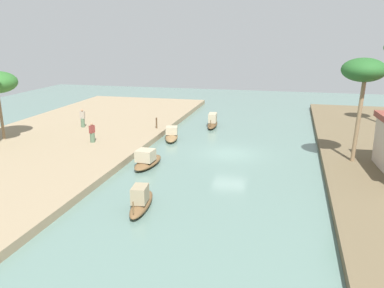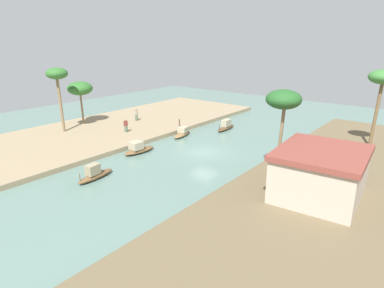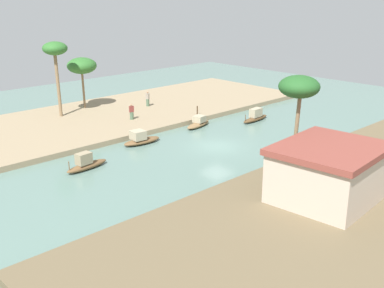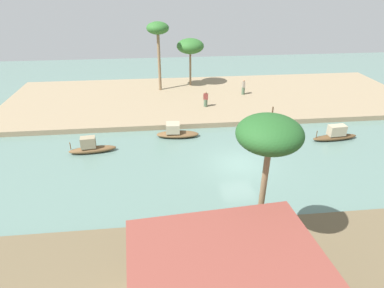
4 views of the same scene
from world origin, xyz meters
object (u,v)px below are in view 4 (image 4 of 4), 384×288
Objects in this scene: mooring_post at (273,112)px; sampan_with_red_awning at (176,132)px; person_by_mooring at (243,88)px; sampan_midstream at (336,135)px; palm_tree_left_far at (158,31)px; palm_tree_left_near at (190,46)px; sampan_with_tall_canopy at (91,147)px; sampan_near_left_bank at (260,127)px; palm_tree_right_tall at (269,136)px; person_on_near_bank at (206,100)px.

sampan_with_red_awning is at bearing 14.59° from mooring_post.
sampan_midstream is at bearing 21.16° from person_by_mooring.
palm_tree_left_near is at bearing -159.51° from palm_tree_left_far.
sampan_with_tall_canopy is 0.49× the size of palm_tree_left_far.
palm_tree_left_far is at bearing -42.94° from mooring_post.
person_by_mooring is 8.04m from palm_tree_left_near.
mooring_post is at bearing 137.06° from palm_tree_left_far.
sampan_near_left_bank is 0.49× the size of palm_tree_left_far.
palm_tree_right_tall is (10.37, 11.90, 6.10)m from sampan_midstream.
sampan_midstream is 13.62m from sampan_with_red_awning.
sampan_with_tall_canopy is (6.86, 2.12, 0.01)m from sampan_with_red_awning.
person_on_near_bank reaches higher than sampan_midstream.
palm_tree_left_near is at bearing -89.08° from palm_tree_right_tall.
mooring_post is (-9.37, -2.44, 0.54)m from sampan_with_red_awning.
sampan_midstream reaches higher than sampan_with_red_awning.
palm_tree_left_far is 26.43m from palm_tree_right_tall.
person_by_mooring is 6.96m from mooring_post.
sampan_with_tall_canopy is at bearing 67.94° from palm_tree_left_far.
palm_tree_left_far reaches higher than sampan_near_left_bank.
palm_tree_left_far reaches higher than mooring_post.
sampan_near_left_bank is 0.67× the size of palm_tree_left_near.
mooring_post is at bearing -12.92° from person_on_near_bank.
sampan_near_left_bank is (5.83, -2.52, -0.09)m from sampan_midstream.
person_by_mooring is at bearing -127.75° from sampan_with_red_awning.
palm_tree_left_near is (-2.66, -13.56, 4.70)m from sampan_with_red_awning.
palm_tree_right_tall is at bearing 59.33° from sampan_near_left_bank.
sampan_near_left_bank is 16.07m from palm_tree_left_far.
mooring_post is 15.55m from palm_tree_left_far.
person_on_near_bank is 6.86m from mooring_post.
palm_tree_left_near reaches higher than mooring_post.
palm_tree_left_near reaches higher than person_by_mooring.
person_on_near_bank is (10.03, -7.91, 0.69)m from sampan_midstream.
person_on_near_bank is 20.53m from palm_tree_right_tall.
sampan_with_red_awning is at bearing -45.11° from person_by_mooring.
person_on_near_bank is (-3.43, -5.87, 0.72)m from sampan_with_red_awning.
sampan_with_tall_canopy is 0.54× the size of palm_tree_right_tall.
sampan_with_red_awning is 3.74× the size of mooring_post.
sampan_with_tall_canopy is at bearing -56.47° from person_by_mooring.
sampan_with_red_awning is at bearing 78.91° from palm_tree_left_near.
person_on_near_bank is at bearing -58.10° from person_by_mooring.
sampan_with_tall_canopy is 2.35× the size of person_on_near_bank.
sampan_with_tall_canopy is at bearing -3.03° from sampan_near_left_bank.
palm_tree_right_tall is (-9.96, 11.81, 6.11)m from sampan_with_tall_canopy.
palm_tree_left_near is at bearing -127.86° from sampan_with_tall_canopy.
sampan_with_tall_canopy is at bearing -49.86° from palm_tree_right_tall.
sampan_with_red_awning is at bearing -13.35° from sampan_midstream.
palm_tree_left_far reaches higher than sampan_with_tall_canopy.
sampan_with_red_awning is at bearing -9.57° from sampan_near_left_bank.
sampan_near_left_bank is 2.36× the size of person_on_near_bank.
palm_tree_left_far is at bearing 142.72° from person_on_near_bank.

